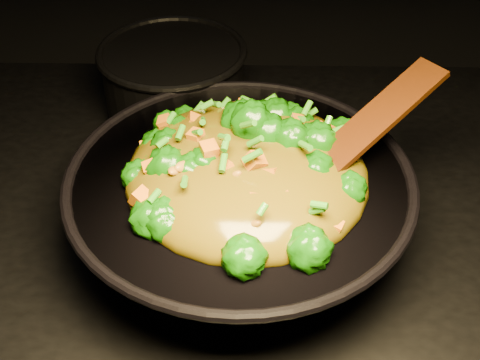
# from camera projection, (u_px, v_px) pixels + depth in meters

# --- Properties ---
(wok) EXTENTS (0.53, 0.53, 0.13)m
(wok) POSITION_uv_depth(u_px,v_px,m) (240.00, 211.00, 0.85)
(wok) COLOR black
(wok) RESTS_ON stovetop
(stir_fry) EXTENTS (0.40, 0.40, 0.11)m
(stir_fry) POSITION_uv_depth(u_px,v_px,m) (247.00, 145.00, 0.77)
(stir_fry) COLOR #135906
(stir_fry) RESTS_ON wok
(spatula) EXTENTS (0.27, 0.22, 0.13)m
(spatula) POSITION_uv_depth(u_px,v_px,m) (349.00, 143.00, 0.77)
(spatula) COLOR #391905
(spatula) RESTS_ON wok
(back_pot) EXTENTS (0.27, 0.27, 0.14)m
(back_pot) POSITION_uv_depth(u_px,v_px,m) (174.00, 84.00, 1.09)
(back_pot) COLOR black
(back_pot) RESTS_ON stovetop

